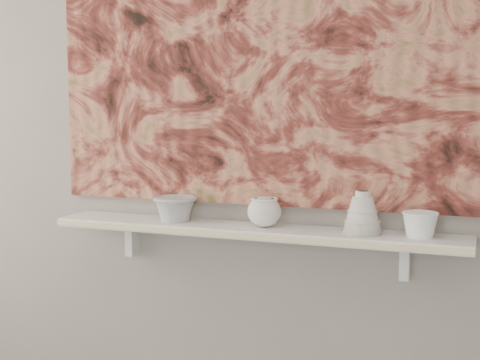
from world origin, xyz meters
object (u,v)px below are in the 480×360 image
at_px(cup_cream, 264,212).
at_px(bowl_white, 420,224).
at_px(painting, 261,41).
at_px(shelf, 252,231).
at_px(bowl_grey, 175,208).
at_px(bell_vessel, 362,212).

bearing_deg(cup_cream, bowl_white, 0.00).
height_order(painting, bowl_white, painting).
bearing_deg(cup_cream, shelf, 180.00).
bearing_deg(shelf, bowl_white, 0.00).
distance_m(bowl_grey, bell_vessel, 0.65).
xyz_separation_m(painting, bowl_grey, (-0.28, -0.08, -0.57)).
bearing_deg(painting, bowl_grey, -164.09).
relative_size(cup_cream, bowl_white, 1.01).
xyz_separation_m(shelf, bowl_grey, (-0.28, 0.00, 0.06)).
height_order(bowl_grey, cup_cream, cup_cream).
height_order(bowl_grey, bell_vessel, bell_vessel).
bearing_deg(bell_vessel, bowl_white, 0.00).
relative_size(bowl_grey, bell_vessel, 1.13).
distance_m(cup_cream, bell_vessel, 0.32).
height_order(painting, bell_vessel, painting).
distance_m(bowl_grey, bowl_white, 0.82).
relative_size(cup_cream, bell_vessel, 0.82).
height_order(shelf, bowl_grey, bowl_grey).
height_order(bowl_grey, bowl_white, bowl_grey).
bearing_deg(bowl_grey, shelf, 0.00).
distance_m(shelf, bell_vessel, 0.37).
xyz_separation_m(cup_cream, bell_vessel, (0.32, 0.00, 0.02)).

